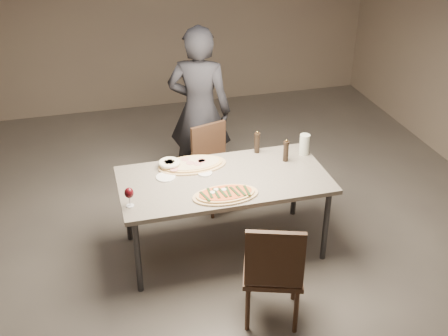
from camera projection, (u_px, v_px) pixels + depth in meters
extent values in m
plane|color=#5B554E|center=(224.00, 248.00, 5.19)|extent=(7.00, 7.00, 0.00)
plane|color=gray|center=(156.00, 7.00, 7.44)|extent=(6.00, 0.00, 6.00)
cube|color=slate|center=(224.00, 180.00, 4.83)|extent=(1.80, 0.90, 0.04)
cylinder|color=#333335|center=(138.00, 256.00, 4.52)|extent=(0.05, 0.05, 0.71)
cylinder|color=#333335|center=(326.00, 226.00, 4.89)|extent=(0.05, 0.05, 0.71)
cylinder|color=#333335|center=(127.00, 207.00, 5.14)|extent=(0.05, 0.05, 0.71)
cylinder|color=#333335|center=(295.00, 183.00, 5.51)|extent=(0.05, 0.05, 0.71)
ellipsoid|color=white|center=(212.00, 192.00, 4.55)|extent=(0.05, 0.05, 0.01)
ellipsoid|color=white|center=(216.00, 189.00, 4.59)|extent=(0.05, 0.05, 0.01)
ellipsoid|color=white|center=(224.00, 189.00, 4.59)|extent=(0.05, 0.05, 0.01)
cube|color=black|center=(205.00, 196.00, 4.50)|extent=(0.06, 0.16, 0.01)
cube|color=black|center=(210.00, 193.00, 4.54)|extent=(0.02, 0.16, 0.01)
cube|color=black|center=(216.00, 193.00, 4.54)|extent=(0.03, 0.16, 0.01)
cube|color=black|center=(222.00, 193.00, 4.54)|extent=(0.05, 0.16, 0.01)
cube|color=black|center=(228.00, 192.00, 4.56)|extent=(0.03, 0.16, 0.01)
cube|color=black|center=(235.00, 191.00, 4.56)|extent=(0.06, 0.16, 0.01)
cube|color=black|center=(241.00, 191.00, 4.57)|extent=(0.05, 0.16, 0.01)
cube|color=black|center=(247.00, 190.00, 4.57)|extent=(0.02, 0.16, 0.01)
cylinder|color=tan|center=(172.00, 162.00, 4.99)|extent=(0.07, 0.07, 0.00)
cylinder|color=tan|center=(201.00, 160.00, 5.02)|extent=(0.07, 0.07, 0.00)
cylinder|color=tan|center=(202.00, 161.00, 5.01)|extent=(0.07, 0.07, 0.00)
cylinder|color=tan|center=(174.00, 169.00, 4.88)|extent=(0.07, 0.07, 0.00)
cylinder|color=tan|center=(185.00, 159.00, 5.04)|extent=(0.07, 0.07, 0.00)
cylinder|color=tan|center=(190.00, 163.00, 4.98)|extent=(0.07, 0.07, 0.00)
cylinder|color=tan|center=(198.00, 164.00, 4.97)|extent=(0.07, 0.07, 0.00)
cylinder|color=#F7EEC8|center=(169.00, 165.00, 4.96)|extent=(0.16, 0.16, 0.06)
torus|color=#F7EEC8|center=(169.00, 163.00, 4.95)|extent=(0.19, 0.19, 0.03)
cube|color=#9C6E3F|center=(172.00, 163.00, 4.96)|extent=(0.05, 0.05, 0.04)
cube|color=#9C6E3F|center=(170.00, 162.00, 4.97)|extent=(0.05, 0.06, 0.04)
cube|color=#9C6E3F|center=(167.00, 163.00, 4.96)|extent=(0.06, 0.06, 0.04)
cube|color=#9C6E3F|center=(168.00, 164.00, 4.94)|extent=(0.06, 0.06, 0.04)
cube|color=#9C6E3F|center=(171.00, 164.00, 4.93)|extent=(0.06, 0.06, 0.04)
cylinder|color=white|center=(205.00, 173.00, 4.88)|extent=(0.12, 0.12, 0.01)
cylinder|color=#AEBA44|center=(205.00, 173.00, 4.88)|extent=(0.09, 0.09, 0.00)
cylinder|color=black|center=(286.00, 152.00, 5.05)|extent=(0.05, 0.05, 0.17)
cylinder|color=black|center=(286.00, 143.00, 5.00)|extent=(0.06, 0.06, 0.02)
sphere|color=gold|center=(287.00, 141.00, 4.99)|extent=(0.02, 0.02, 0.02)
cylinder|color=black|center=(257.00, 144.00, 5.19)|extent=(0.05, 0.05, 0.18)
cylinder|color=black|center=(257.00, 134.00, 5.14)|extent=(0.06, 0.06, 0.02)
sphere|color=gold|center=(257.00, 132.00, 5.13)|extent=(0.02, 0.02, 0.02)
cylinder|color=silver|center=(304.00, 144.00, 5.16)|extent=(0.09, 0.09, 0.20)
cylinder|color=silver|center=(130.00, 206.00, 4.44)|extent=(0.06, 0.06, 0.01)
cylinder|color=silver|center=(130.00, 201.00, 4.42)|extent=(0.01, 0.01, 0.08)
ellipsoid|color=#470A10|center=(129.00, 193.00, 4.38)|extent=(0.07, 0.07, 0.09)
cylinder|color=white|center=(166.00, 177.00, 4.82)|extent=(0.17, 0.17, 0.01)
cube|color=#3E281A|center=(273.00, 271.00, 4.24)|extent=(0.56, 0.56, 0.04)
cylinder|color=#3E281A|center=(248.00, 309.00, 4.21)|extent=(0.04, 0.04, 0.41)
cylinder|color=#3E281A|center=(296.00, 311.00, 4.18)|extent=(0.04, 0.04, 0.41)
cylinder|color=#3E281A|center=(249.00, 277.00, 4.52)|extent=(0.04, 0.04, 0.41)
cylinder|color=#3E281A|center=(294.00, 279.00, 4.50)|extent=(0.04, 0.04, 0.41)
cube|color=#3E281A|center=(275.00, 259.00, 3.93)|extent=(0.41, 0.18, 0.46)
cube|color=#3E281A|center=(218.00, 172.00, 5.62)|extent=(0.50, 0.50, 0.04)
cylinder|color=#3E281A|center=(223.00, 178.00, 5.92)|extent=(0.03, 0.03, 0.37)
cylinder|color=#3E281A|center=(196.00, 187.00, 5.77)|extent=(0.03, 0.03, 0.37)
cylinder|color=#3E281A|center=(240.00, 193.00, 5.68)|extent=(0.03, 0.03, 0.37)
cylinder|color=#3E281A|center=(212.00, 202.00, 5.53)|extent=(0.03, 0.03, 0.37)
cube|color=#3E281A|center=(208.00, 143.00, 5.63)|extent=(0.38, 0.14, 0.42)
imported|color=black|center=(200.00, 111.00, 5.72)|extent=(0.76, 0.65, 1.78)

